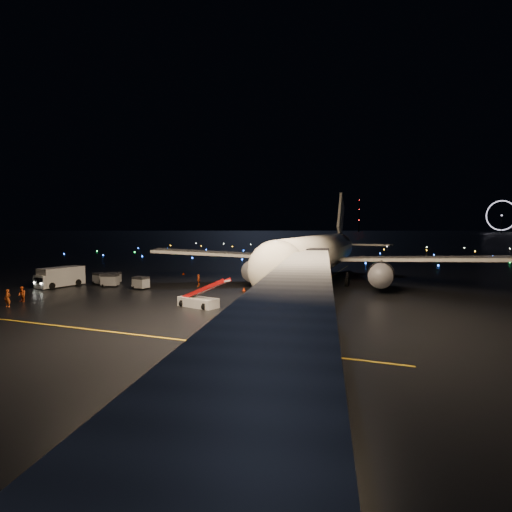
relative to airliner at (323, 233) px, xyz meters
The scene contains 22 objects.
ground 275.24m from the airliner, 92.54° to the left, with size 2000.00×2000.00×0.00m, color black.
lane_centre 12.84m from the airliner, 91.05° to the right, with size 0.25×80.00×0.02m, color gold.
lane_cross 39.91m from the airliner, 116.06° to the right, with size 60.00×0.25×0.02m, color gold.
jet_bridge 50.59m from the airliner, 80.21° to the right, with size 14.00×58.00×6.60m, color #A0A0A0, non-canonical shape.
airliner is the anchor object (origin of this frame).
pushback_tug 31.60m from the airliner, 84.43° to the right, with size 3.76×1.97×1.79m, color silver.
belt_loader 25.76m from the airliner, 111.53° to the right, with size 6.77×1.85×3.28m, color silver, non-canonical shape.
service_truck 39.82m from the airliner, 154.40° to the right, with size 2.49×7.89×2.91m, color silver.
crew_a 42.57m from the airliner, 133.09° to the right, with size 0.71×0.47×1.95m, color orange.
crew_b 41.50m from the airliner, 136.72° to the right, with size 0.90×0.70×1.85m, color orange.
crew_c 20.44m from the airliner, 149.30° to the right, with size 1.05×0.44×1.80m, color orange.
safety_cone_0 16.21m from the airliner, 126.98° to the right, with size 0.45×0.45×0.51m, color #E92B00.
safety_cone_1 10.96m from the airliner, 141.93° to the right, with size 0.39×0.39×0.44m, color #E92B00.
safety_cone_2 13.40m from the airliner, 153.95° to the right, with size 0.45×0.45×0.51m, color #E92B00.
safety_cone_3 27.39m from the airliner, behind, with size 0.46×0.46×0.52m, color #E92B00.
ferris_wheel 712.78m from the airliner, 77.20° to the left, with size 50.00×4.00×52.00m, color black, non-canonical shape.
radio_mast 718.90m from the airliner, 95.77° to the left, with size 1.80×1.80×64.00m, color black.
taxiway_lights 82.13m from the airliner, 98.57° to the left, with size 164.00×92.00×0.36m, color black, non-canonical shape.
baggage_cart_0 28.24m from the airliner, 146.87° to the right, with size 2.08×1.45×1.77m, color gray.
baggage_cart_1 33.36m from the airliner, 158.85° to the right, with size 2.04×1.43×1.73m, color gray.
baggage_cart_2 32.83m from the airliner, 152.77° to the right, with size 2.22×1.55×1.89m, color gray.
baggage_cart_3 35.11m from the airliner, 157.61° to the right, with size 2.05×1.43×1.74m, color gray.
Camera 1 is at (24.24, -36.39, 8.74)m, focal length 28.00 mm.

